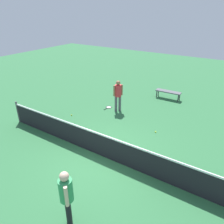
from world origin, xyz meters
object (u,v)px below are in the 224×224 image
at_px(courtside_bench, 168,92).
at_px(tennis_racket_near_player, 108,107).
at_px(tennis_ball_near_player, 71,115).
at_px(tennis_ball_midcourt, 156,132).
at_px(player_near_side, 118,93).
at_px(player_far_side, 66,195).
at_px(tennis_ball_by_net, 117,101).

bearing_deg(courtside_bench, tennis_racket_near_player, 52.81).
xyz_separation_m(tennis_ball_near_player, tennis_ball_midcourt, (-4.30, -0.81, 0.00)).
relative_size(player_near_side, courtside_bench, 1.13).
height_order(tennis_racket_near_player, tennis_ball_near_player, tennis_ball_near_player).
distance_m(player_near_side, tennis_ball_midcourt, 2.93).
relative_size(player_near_side, tennis_ball_midcourt, 25.76).
distance_m(tennis_ball_near_player, courtside_bench, 5.98).
height_order(tennis_ball_near_player, tennis_ball_midcourt, same).
relative_size(player_far_side, tennis_ball_midcourt, 25.76).
bearing_deg(player_far_side, tennis_ball_near_player, -47.81).
height_order(tennis_ball_near_player, tennis_ball_by_net, same).
xyz_separation_m(tennis_ball_near_player, courtside_bench, (-3.38, -4.92, 0.38)).
distance_m(tennis_ball_near_player, tennis_ball_by_net, 3.03).
relative_size(tennis_racket_near_player, tennis_ball_by_net, 8.92).
height_order(player_near_side, tennis_ball_midcourt, player_near_side).
xyz_separation_m(player_near_side, tennis_ball_near_player, (1.71, 1.79, -0.98)).
bearing_deg(tennis_ball_near_player, tennis_ball_by_net, -108.97).
distance_m(player_far_side, tennis_ball_near_player, 6.26).
bearing_deg(player_near_side, player_far_side, 110.95).
bearing_deg(tennis_ball_near_player, tennis_ball_midcourt, -169.33).
xyz_separation_m(player_near_side, courtside_bench, (-1.67, -3.13, -0.59)).
relative_size(tennis_racket_near_player, tennis_ball_midcourt, 8.92).
bearing_deg(tennis_racket_near_player, tennis_ball_midcourt, 162.08).
distance_m(tennis_ball_by_net, tennis_ball_midcourt, 3.90).
relative_size(tennis_ball_by_net, courtside_bench, 0.04).
bearing_deg(tennis_ball_midcourt, player_near_side, -20.79).
xyz_separation_m(player_near_side, tennis_ball_midcourt, (-2.58, 0.98, -0.98)).
xyz_separation_m(player_near_side, player_far_side, (-2.44, 6.37, 0.00)).
xyz_separation_m(tennis_racket_near_player, tennis_ball_near_player, (1.06, 1.86, 0.02)).
distance_m(tennis_racket_near_player, tennis_ball_near_player, 2.14).
distance_m(player_near_side, tennis_ball_by_net, 1.62).
xyz_separation_m(tennis_ball_by_net, tennis_ball_midcourt, (-3.31, 2.05, 0.00)).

